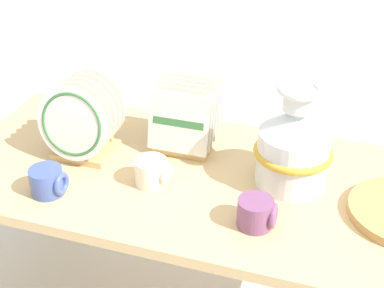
{
  "coord_description": "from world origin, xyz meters",
  "views": [
    {
      "loc": [
        0.42,
        -1.31,
        1.63
      ],
      "look_at": [
        0.0,
        0.0,
        0.78
      ],
      "focal_mm": 50.0,
      "sensor_mm": 36.0,
      "label": 1
    }
  ],
  "objects": [
    {
      "name": "display_table",
      "position": [
        0.0,
        0.0,
        0.6
      ],
      "size": [
        1.56,
        0.72,
        0.67
      ],
      "color": "tan",
      "rests_on": "ground_plane"
    },
    {
      "name": "dish_rack_square_plates",
      "position": [
        -0.07,
        0.15,
        0.76
      ],
      "size": [
        0.2,
        0.18,
        0.22
      ],
      "color": "tan",
      "rests_on": "display_table"
    },
    {
      "name": "mug_plum_glaze",
      "position": [
        0.24,
        -0.18,
        0.71
      ],
      "size": [
        0.11,
        0.1,
        0.08
      ],
      "color": "#7A4770",
      "rests_on": "display_table"
    },
    {
      "name": "ceramic_vase",
      "position": [
        0.3,
        0.05,
        0.81
      ],
      "size": [
        0.24,
        0.24,
        0.32
      ],
      "color": "silver",
      "rests_on": "display_table"
    },
    {
      "name": "dish_rack_round_plates",
      "position": [
        -0.37,
        0.0,
        0.79
      ],
      "size": [
        0.24,
        0.19,
        0.26
      ],
      "color": "tan",
      "rests_on": "display_table"
    },
    {
      "name": "mug_cream_glaze",
      "position": [
        -0.1,
        -0.08,
        0.71
      ],
      "size": [
        0.11,
        0.1,
        0.08
      ],
      "color": "silver",
      "rests_on": "display_table"
    },
    {
      "name": "mug_cobalt_glaze",
      "position": [
        -0.37,
        -0.22,
        0.71
      ],
      "size": [
        0.11,
        0.1,
        0.08
      ],
      "color": "#42569E",
      "rests_on": "display_table"
    }
  ]
}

